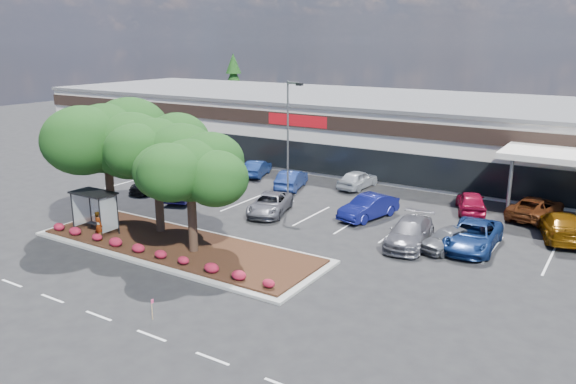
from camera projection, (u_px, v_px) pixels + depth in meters
The scene contains 28 objects.
ground at pixel (152, 280), 28.16m from camera, with size 160.00×160.00×0.00m, color black.
retail_store at pixel (403, 130), 55.00m from camera, with size 80.40×25.20×6.25m.
landscape_island at pixel (178, 246), 32.42m from camera, with size 18.00×6.00×0.26m.
lane_markings at pixel (267, 224), 36.74m from camera, with size 33.12×20.06×0.01m.
shrub_row at pixel (151, 251), 30.60m from camera, with size 17.00×0.80×0.50m, color maroon, non-canonical shape.
bus_shelter at pixel (96, 200), 33.82m from camera, with size 2.75×1.55×2.59m.
island_tree_west at pixel (108, 164), 34.85m from camera, with size 7.20×7.20×7.89m, color #12370E, non-canonical shape.
island_tree_mid at pixel (157, 173), 33.69m from camera, with size 6.60×6.60×7.32m, color #12370E, non-canonical shape.
island_tree_east at pixel (191, 195), 30.52m from camera, with size 5.80×5.80×6.50m, color #12370E, non-canonical shape.
conifer_north_west at pixel (234, 88), 79.85m from camera, with size 4.40×4.40×10.00m, color #12370E.
person_waiting at pixel (99, 226), 32.88m from camera, with size 0.63×0.42×1.74m, color #594C47.
light_pole at pixel (289, 152), 40.06m from camera, with size 1.43×0.50×8.94m.
survey_stake at pixel (152, 306), 23.99m from camera, with size 0.07×0.14×0.96m.
car_0 at pixel (156, 183), 44.58m from camera, with size 1.89×4.64×1.35m, color black.
car_1 at pixel (186, 189), 42.36m from camera, with size 1.66×4.77×1.57m, color #1B1455.
car_2 at pixel (212, 180), 45.15m from camera, with size 2.22×5.46×1.59m, color white.
car_3 at pixel (270, 204), 38.79m from camera, with size 2.29×4.97×1.38m, color #5C5C65.
car_4 at pixel (369, 207), 37.74m from camera, with size 1.66×4.77×1.57m, color #0E1256.
car_5 at pixel (410, 233), 32.79m from camera, with size 2.14×5.26×1.53m, color #54535B.
car_6 at pixel (448, 239), 32.05m from camera, with size 1.58×3.94×1.34m, color #585A60.
car_7 at pixel (473, 235), 32.27m from camera, with size 2.57×5.58×1.55m, color navy.
car_9 at pixel (202, 171), 48.30m from camera, with size 2.50×5.42×1.51m, color maroon.
car_10 at pixel (257, 168), 49.60m from camera, with size 1.50×4.30×1.42m, color navy.
car_11 at pixel (291, 179), 45.30m from camera, with size 1.62×4.65×1.53m, color navy.
car_13 at pixel (358, 179), 45.46m from camera, with size 1.77×4.39×1.49m, color #B3B7BE.
car_14 at pixel (471, 202), 39.01m from camera, with size 1.80×4.47×1.52m, color maroon.
car_15 at pixel (536, 208), 37.73m from camera, with size 2.48×5.38×1.49m, color brown.
car_16 at pixel (561, 225), 33.89m from camera, with size 2.27×5.59×1.62m, color #683B05.
Camera 1 is at (19.64, -18.39, 11.63)m, focal length 35.00 mm.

